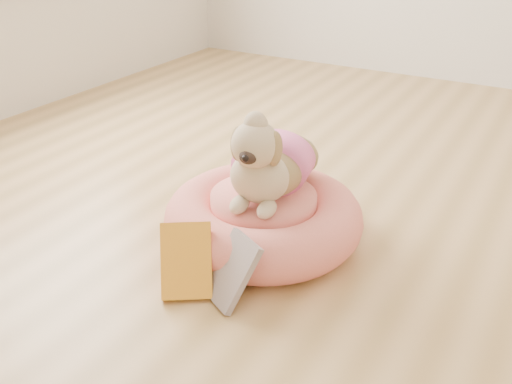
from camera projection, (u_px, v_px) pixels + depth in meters
The scene contains 5 objects.
floor at pixel (327, 253), 1.86m from camera, with size 4.50×4.50×0.00m, color #AB8247.
pet_bed at pixel (263, 218), 1.90m from camera, with size 0.66×0.66×0.17m.
dog at pixel (269, 147), 1.80m from camera, with size 0.31×0.44×0.33m, color brown, non-canonical shape.
book_yellow at pixel (186, 261), 1.64m from camera, with size 0.15×0.03×0.22m, color yellow.
book_white at pixel (232, 271), 1.61m from camera, with size 0.14×0.02×0.21m, color white.
Camera 1 is at (0.58, -1.47, 1.02)m, focal length 40.00 mm.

